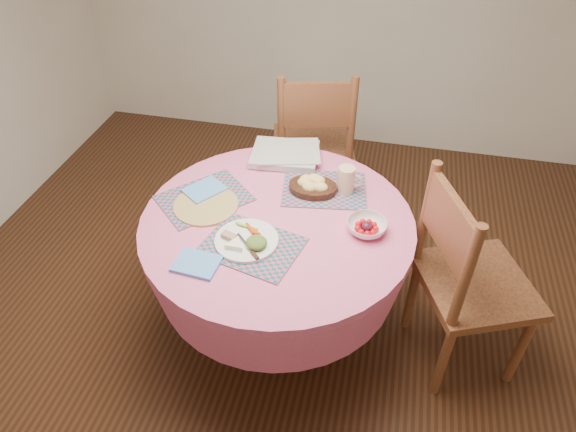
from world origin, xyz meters
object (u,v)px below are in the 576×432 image
(bread_bowl, at_px, (313,185))
(fruit_bowl, at_px, (367,227))
(chair_back, at_px, (314,143))
(dinner_plate, at_px, (248,240))
(wicker_trivet, at_px, (206,205))
(dining_table, at_px, (278,251))
(latte_mug, at_px, (347,180))
(chair_right, at_px, (466,278))

(bread_bowl, distance_m, fruit_bowl, 0.37)
(chair_back, height_order, bread_bowl, chair_back)
(dinner_plate, bearing_deg, wicker_trivet, 142.36)
(dining_table, xyz_separation_m, chair_back, (-0.01, 0.99, -0.00))
(dining_table, relative_size, latte_mug, 9.40)
(dining_table, bearing_deg, dinner_plate, -114.82)
(dining_table, height_order, bread_bowl, bread_bowl)
(latte_mug, bearing_deg, wicker_trivet, -157.62)
(dinner_plate, distance_m, latte_mug, 0.58)
(dining_table, bearing_deg, fruit_bowl, 1.01)
(dinner_plate, bearing_deg, chair_back, 86.43)
(bread_bowl, height_order, latte_mug, latte_mug)
(wicker_trivet, relative_size, latte_mug, 2.27)
(chair_right, bearing_deg, dining_table, 68.33)
(chair_right, relative_size, bread_bowl, 4.61)
(chair_right, bearing_deg, fruit_bowl, 68.33)
(dinner_plate, bearing_deg, bread_bowl, 64.86)
(chair_right, distance_m, wicker_trivet, 1.23)
(chair_back, distance_m, fruit_bowl, 1.09)
(chair_right, relative_size, fruit_bowl, 5.99)
(dining_table, xyz_separation_m, chair_right, (0.86, 0.02, -0.00))
(chair_right, distance_m, dinner_plate, 0.99)
(dining_table, height_order, latte_mug, latte_mug)
(dinner_plate, relative_size, latte_mug, 2.07)
(fruit_bowl, bearing_deg, dinner_plate, -158.64)
(chair_back, xyz_separation_m, bread_bowl, (0.13, -0.75, 0.24))
(chair_back, distance_m, bread_bowl, 0.79)
(dinner_plate, height_order, latte_mug, latte_mug)
(chair_back, relative_size, wicker_trivet, 3.53)
(chair_back, height_order, latte_mug, chair_back)
(chair_right, relative_size, dinner_plate, 3.89)
(chair_right, xyz_separation_m, wicker_trivet, (-1.21, 0.00, 0.20))
(wicker_trivet, xyz_separation_m, dinner_plate, (0.26, -0.20, 0.02))
(dining_table, xyz_separation_m, wicker_trivet, (-0.34, 0.02, 0.20))
(chair_back, distance_m, latte_mug, 0.82)
(wicker_trivet, relative_size, dinner_plate, 1.10)
(wicker_trivet, xyz_separation_m, fruit_bowl, (0.74, -0.01, 0.02))
(chair_right, height_order, latte_mug, chair_right)
(fruit_bowl, bearing_deg, latte_mug, 115.39)
(bread_bowl, bearing_deg, latte_mug, 10.91)
(latte_mug, bearing_deg, chair_right, -23.58)
(chair_right, bearing_deg, latte_mug, 43.73)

